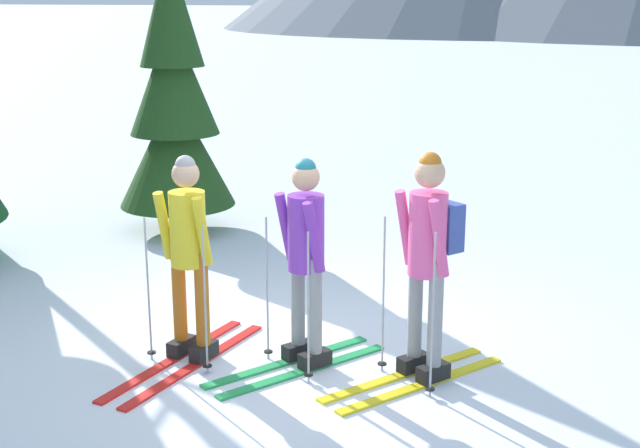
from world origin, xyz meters
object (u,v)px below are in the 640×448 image
at_px(skier_in_purple, 305,256).
at_px(skier_in_pink, 428,253).
at_px(skier_in_yellow, 188,252).
at_px(pine_tree_near, 174,105).

xyz_separation_m(skier_in_purple, skier_in_pink, (0.93, 0.04, 0.09)).
xyz_separation_m(skier_in_yellow, pine_tree_near, (-1.79, 3.54, 0.66)).
bearing_deg(skier_in_pink, skier_in_purple, -177.60).
relative_size(skier_in_pink, pine_tree_near, 0.52).
bearing_deg(skier_in_purple, skier_in_pink, 2.40).
relative_size(skier_in_yellow, skier_in_purple, 1.10).
distance_m(skier_in_purple, pine_tree_near, 4.38).
distance_m(skier_in_purple, skier_in_pink, 0.94).
relative_size(skier_in_purple, pine_tree_near, 0.49).
relative_size(skier_in_yellow, pine_tree_near, 0.54).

